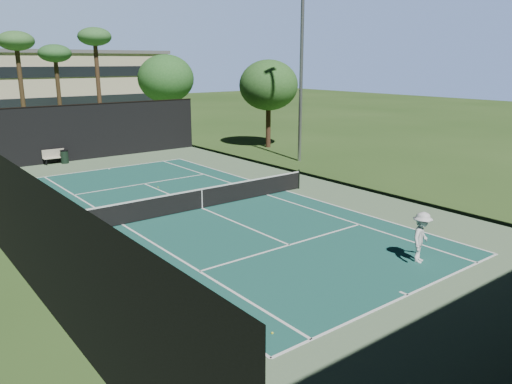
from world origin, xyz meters
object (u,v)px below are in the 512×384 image
trash_bin (65,157)px  tennis_ball_a (272,333)px  player (421,237)px  park_bench (54,156)px  tennis_ball_b (133,206)px  tennis_ball_d (62,200)px  tennis_net (202,198)px  tennis_ball_c (158,187)px

trash_bin → tennis_ball_a: bearing=-96.5°
player → trash_bin: 26.34m
park_bench → tennis_ball_b: bearing=-90.8°
tennis_ball_a → tennis_ball_d: size_ratio=0.94×
tennis_net → tennis_ball_b: (-2.51, 2.39, -0.52)m
tennis_net → tennis_ball_d: 7.52m
tennis_net → tennis_ball_a: size_ratio=187.63×
tennis_net → tennis_ball_d: tennis_net is taller
tennis_ball_c → tennis_ball_d: bearing=174.4°
tennis_ball_b → player: bearing=-68.4°
tennis_ball_c → tennis_ball_d: 5.23m
tennis_net → park_bench: bearing=98.4°
tennis_net → tennis_ball_d: size_ratio=175.53×
tennis_ball_d → trash_bin: 10.40m
player → trash_bin: (-4.29, 25.98, -0.45)m
player → tennis_ball_c: size_ratio=30.21×
park_bench → trash_bin: (0.63, -0.31, -0.07)m
player → tennis_ball_c: 15.82m
tennis_ball_a → park_bench: (2.40, 26.82, 0.51)m
tennis_ball_a → tennis_ball_d: tennis_ball_d is taller
tennis_net → player: player is taller
tennis_ball_a → trash_bin: trash_bin is taller
park_bench → trash_bin: bearing=-25.9°
player → tennis_ball_a: bearing=164.2°
park_bench → tennis_net: bearing=-81.6°
tennis_net → tennis_ball_b: 3.51m
tennis_net → tennis_ball_c: (0.23, 5.10, -0.53)m
tennis_ball_b → tennis_ball_d: (-2.47, 3.22, 0.00)m
tennis_ball_d → park_bench: 10.52m
tennis_ball_c → tennis_net: bearing=-92.6°
player → park_bench: 26.75m
tennis_ball_d → tennis_ball_b: bearing=-52.6°
player → tennis_ball_d: bearing=95.3°
trash_bin → tennis_net: bearing=-83.8°
tennis_ball_c → park_bench: 10.99m
tennis_net → park_bench: 15.95m
tennis_ball_b → tennis_ball_c: (2.74, 2.71, -0.00)m
tennis_ball_a → tennis_ball_b: bearing=80.6°
player → park_bench: player is taller
park_bench → trash_bin: size_ratio=1.59×
trash_bin → player: bearing=-80.6°
player → tennis_ball_a: (-7.33, -0.53, -0.89)m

